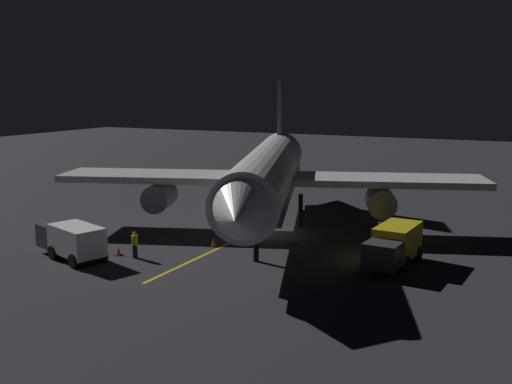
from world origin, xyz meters
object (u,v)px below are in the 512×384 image
(traffic_cone_under_wing, at_px, (118,251))
(traffic_cone_near_left, at_px, (243,241))
(airliner, at_px, (268,175))
(baggage_truck, at_px, (72,241))
(traffic_cone_far, at_px, (214,243))
(traffic_cone_near_right, at_px, (293,240))
(ground_crew_worker, at_px, (135,245))
(catering_truck, at_px, (394,246))

(traffic_cone_under_wing, bearing_deg, traffic_cone_near_left, -136.64)
(airliner, bearing_deg, traffic_cone_near_left, 90.06)
(baggage_truck, bearing_deg, traffic_cone_far, -136.52)
(traffic_cone_near_right, relative_size, traffic_cone_under_wing, 1.00)
(baggage_truck, bearing_deg, ground_crew_worker, -152.56)
(baggage_truck, height_order, traffic_cone_far, baggage_truck)
(traffic_cone_far, bearing_deg, airliner, -106.27)
(catering_truck, height_order, traffic_cone_far, catering_truck)
(ground_crew_worker, bearing_deg, catering_truck, -160.04)
(traffic_cone_under_wing, bearing_deg, traffic_cone_far, -135.24)
(ground_crew_worker, bearing_deg, traffic_cone_under_wing, -1.18)
(ground_crew_worker, bearing_deg, traffic_cone_far, -125.14)
(baggage_truck, xyz_separation_m, traffic_cone_near_right, (-11.48, -9.44, -0.92))
(ground_crew_worker, distance_m, traffic_cone_near_right, 10.99)
(traffic_cone_near_left, bearing_deg, baggage_truck, 42.67)
(catering_truck, bearing_deg, baggage_truck, 21.43)
(traffic_cone_near_left, xyz_separation_m, traffic_cone_far, (1.63, 1.32, 0.00))
(ground_crew_worker, distance_m, traffic_cone_under_wing, 1.51)
(traffic_cone_near_left, height_order, traffic_cone_under_wing, same)
(traffic_cone_near_left, xyz_separation_m, traffic_cone_under_wing, (6.23, 5.89, 0.00))
(catering_truck, distance_m, traffic_cone_near_left, 10.67)
(baggage_truck, relative_size, traffic_cone_near_left, 10.94)
(ground_crew_worker, height_order, traffic_cone_far, ground_crew_worker)
(baggage_truck, xyz_separation_m, traffic_cone_far, (-6.79, -6.44, -0.92))
(airliner, bearing_deg, ground_crew_worker, 64.45)
(airliner, xyz_separation_m, baggage_truck, (8.42, 12.01, -3.24))
(airliner, distance_m, traffic_cone_near_right, 5.78)
(airliner, xyz_separation_m, traffic_cone_near_right, (-3.06, 2.57, -4.17))
(traffic_cone_near_right, bearing_deg, baggage_truck, 39.42)
(catering_truck, relative_size, traffic_cone_under_wing, 10.50)
(traffic_cone_near_left, relative_size, traffic_cone_under_wing, 1.00)
(airliner, relative_size, catering_truck, 5.72)
(catering_truck, distance_m, traffic_cone_near_right, 7.88)
(traffic_cone_near_right, xyz_separation_m, traffic_cone_under_wing, (9.29, 7.56, 0.00))
(ground_crew_worker, bearing_deg, airliner, -115.55)
(traffic_cone_near_right, bearing_deg, airliner, -40.00)
(airliner, bearing_deg, catering_truck, 156.88)
(traffic_cone_near_left, bearing_deg, ground_crew_worker, 50.58)
(airliner, xyz_separation_m, ground_crew_worker, (4.86, 10.16, -3.53))
(traffic_cone_near_right, height_order, traffic_cone_under_wing, same)
(airliner, relative_size, traffic_cone_far, 60.11)
(traffic_cone_near_left, bearing_deg, traffic_cone_far, 39.03)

